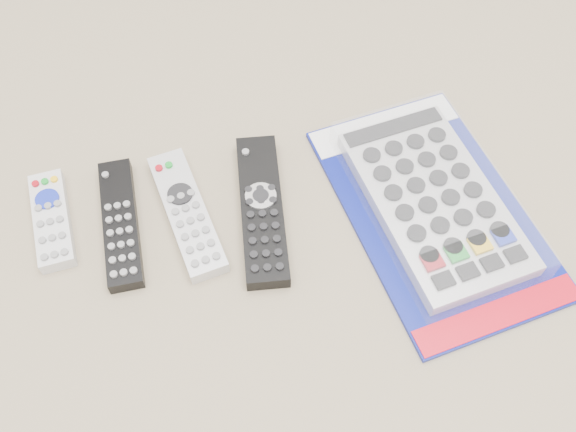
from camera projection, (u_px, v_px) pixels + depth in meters
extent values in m
plane|color=gray|center=(244.00, 218.00, 0.75)|extent=(5.00, 5.00, 0.00)
cube|color=silver|center=(52.00, 220.00, 0.73)|extent=(0.05, 0.13, 0.02)
cylinder|color=#1727B1|center=(47.00, 199.00, 0.74)|extent=(0.03, 0.03, 0.00)
cube|color=black|center=(120.00, 223.00, 0.73)|extent=(0.04, 0.17, 0.02)
cube|color=silver|center=(187.00, 213.00, 0.74)|extent=(0.07, 0.18, 0.02)
cylinder|color=black|center=(180.00, 194.00, 0.74)|extent=(0.03, 0.03, 0.00)
cube|color=black|center=(262.00, 208.00, 0.74)|extent=(0.07, 0.20, 0.02)
cylinder|color=silver|center=(261.00, 196.00, 0.74)|extent=(0.04, 0.04, 0.00)
cube|color=navy|center=(434.00, 211.00, 0.75)|extent=(0.24, 0.35, 0.01)
cube|color=white|center=(384.00, 126.00, 0.81)|extent=(0.19, 0.07, 0.00)
cube|color=red|center=(498.00, 315.00, 0.67)|extent=(0.19, 0.06, 0.00)
cube|color=silver|center=(434.00, 201.00, 0.74)|extent=(0.17, 0.27, 0.02)
cube|color=white|center=(435.00, 197.00, 0.73)|extent=(0.19, 0.28, 0.04)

